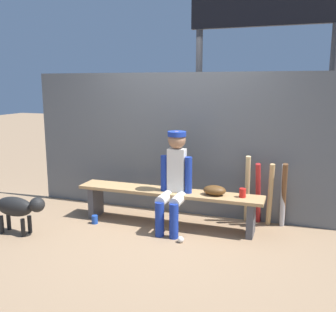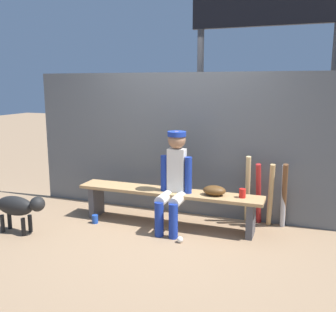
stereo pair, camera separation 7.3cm
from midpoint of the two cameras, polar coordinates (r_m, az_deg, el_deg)
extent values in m
plane|color=#937556|center=(4.99, -0.42, -10.37)|extent=(30.00, 30.00, 0.00)
cube|color=#595E63|center=(5.22, 1.52, 1.75)|extent=(4.47, 0.03, 1.96)
cube|color=tan|center=(4.85, -0.43, -5.47)|extent=(2.42, 0.36, 0.04)
cube|color=#4C4C51|center=(5.35, -11.26, -6.69)|extent=(0.08, 0.29, 0.42)
cube|color=#4C4C51|center=(4.69, 12.03, -9.27)|extent=(0.08, 0.29, 0.42)
cube|color=silver|center=(4.73, 0.88, -2.17)|extent=(0.22, 0.13, 0.55)
sphere|color=#9E7051|center=(4.66, 0.90, 2.44)|extent=(0.22, 0.22, 0.22)
cylinder|color=#193399|center=(4.65, 0.90, 3.37)|extent=(0.23, 0.23, 0.06)
cylinder|color=silver|center=(4.67, -0.92, -6.35)|extent=(0.13, 0.38, 0.13)
cylinder|color=#193399|center=(4.57, -1.74, -9.56)|extent=(0.11, 0.11, 0.42)
cylinder|color=#193399|center=(4.78, -1.02, -2.66)|extent=(0.09, 0.09, 0.47)
cylinder|color=silver|center=(4.62, 1.19, -6.57)|extent=(0.13, 0.38, 0.13)
cylinder|color=#193399|center=(4.52, 0.42, -9.82)|extent=(0.11, 0.11, 0.42)
cylinder|color=#193399|center=(4.68, 2.67, -2.96)|extent=(0.09, 0.09, 0.47)
ellipsoid|color=#593819|center=(4.66, 6.61, -5.18)|extent=(0.28, 0.20, 0.12)
cylinder|color=tan|center=(5.03, 11.50, -4.96)|extent=(0.08, 0.20, 0.91)
cylinder|color=#B22323|center=(5.01, 13.08, -5.57)|extent=(0.09, 0.24, 0.83)
cylinder|color=tan|center=(4.97, 14.82, -5.73)|extent=(0.10, 0.21, 0.84)
cylinder|color=#B7B7BC|center=(4.98, 16.64, -5.82)|extent=(0.07, 0.18, 0.83)
cylinder|color=brown|center=(4.97, 16.72, -5.71)|extent=(0.07, 0.25, 0.86)
sphere|color=white|center=(4.46, 1.45, -12.52)|extent=(0.07, 0.07, 0.07)
cylinder|color=#1E47AD|center=(5.11, -11.44, -9.41)|extent=(0.08, 0.08, 0.11)
cylinder|color=red|center=(4.62, 10.79, -5.51)|extent=(0.08, 0.08, 0.11)
cylinder|color=#3F3F42|center=(5.91, 4.26, 5.96)|extent=(0.10, 0.10, 2.61)
cylinder|color=#3F3F42|center=(5.72, 22.85, 4.98)|extent=(0.10, 0.10, 2.61)
ellipsoid|color=black|center=(5.00, -22.65, -7.08)|extent=(0.52, 0.20, 0.24)
sphere|color=black|center=(4.77, -19.62, -6.97)|extent=(0.18, 0.18, 0.18)
cylinder|color=black|center=(5.01, -20.61, -9.66)|extent=(0.05, 0.05, 0.22)
cylinder|color=black|center=(4.93, -21.51, -10.08)|extent=(0.05, 0.05, 0.22)
cylinder|color=black|center=(5.21, -23.35, -9.06)|extent=(0.05, 0.05, 0.22)
cylinder|color=black|center=(5.13, -24.26, -9.44)|extent=(0.05, 0.05, 0.22)
camera|label=1|loc=(0.04, -90.44, -0.08)|focal=40.24mm
camera|label=2|loc=(0.04, 89.56, 0.08)|focal=40.24mm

